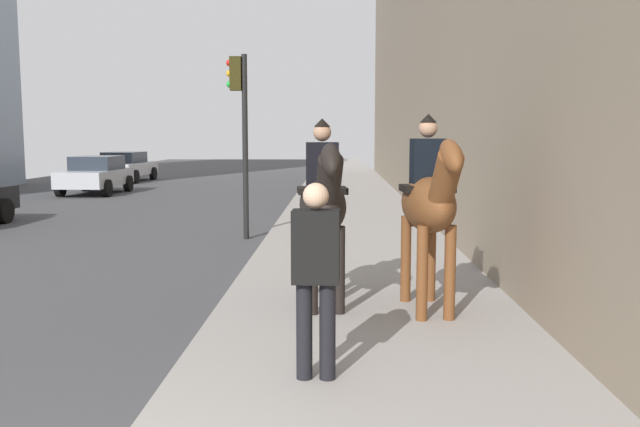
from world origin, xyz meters
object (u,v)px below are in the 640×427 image
(traffic_light_near_curb, at_px, (241,117))
(car_far_lane, at_px, (126,166))
(mounted_horse_far, at_px, (429,202))
(pedestrian_greeting, at_px, (316,268))
(car_near_lane, at_px, (96,174))
(mounted_horse_near, at_px, (323,203))

(traffic_light_near_curb, bearing_deg, car_far_lane, 24.45)
(car_far_lane, bearing_deg, traffic_light_near_curb, -153.46)
(mounted_horse_far, height_order, traffic_light_near_curb, traffic_light_near_curb)
(pedestrian_greeting, bearing_deg, car_near_lane, 26.57)
(car_near_lane, bearing_deg, car_far_lane, -170.89)
(car_near_lane, distance_m, car_far_lane, 6.96)
(mounted_horse_near, xyz_separation_m, pedestrian_greeting, (-2.50, 0.01, -0.31))
(mounted_horse_far, bearing_deg, mounted_horse_near, -106.61)
(pedestrian_greeting, height_order, car_far_lane, pedestrian_greeting)
(mounted_horse_far, xyz_separation_m, car_far_lane, (24.36, 11.30, -0.69))
(mounted_horse_near, distance_m, pedestrian_greeting, 2.52)
(mounted_horse_far, height_order, car_near_lane, mounted_horse_far)
(car_near_lane, distance_m, traffic_light_near_curb, 13.35)
(mounted_horse_far, bearing_deg, pedestrian_greeting, -35.17)
(mounted_horse_far, relative_size, car_far_lane, 0.53)
(car_far_lane, relative_size, traffic_light_near_curb, 1.14)
(car_near_lane, height_order, traffic_light_near_curb, traffic_light_near_curb)
(mounted_horse_far, distance_m, car_far_lane, 26.86)
(pedestrian_greeting, bearing_deg, mounted_horse_far, -27.18)
(car_near_lane, bearing_deg, mounted_horse_near, 28.41)
(pedestrian_greeting, bearing_deg, car_far_lane, 22.66)
(mounted_horse_near, height_order, pedestrian_greeting, mounted_horse_near)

